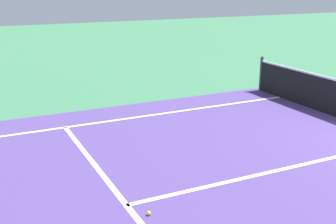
{
  "coord_description": "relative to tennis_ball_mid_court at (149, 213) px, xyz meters",
  "views": [
    {
      "loc": [
        5.64,
        -8.42,
        3.32
      ],
      "look_at": [
        -1.23,
        -5.09,
        1.0
      ],
      "focal_mm": 46.2,
      "sensor_mm": 36.0,
      "label": 1
    }
  ],
  "objects": [
    {
      "name": "tennis_ball_mid_court",
      "position": [
        0.0,
        0.0,
        0.0
      ],
      "size": [
        0.07,
        0.07,
        0.07
      ],
      "primitive_type": "sphere",
      "color": "#CCE033",
      "rests_on": "ground_plane"
    },
    {
      "name": "line_sideline_left",
      "position": [
        -4.53,
        0.26,
        -0.03
      ],
      "size": [
        0.1,
        11.89,
        0.01
      ],
      "primitive_type": "cube",
      "color": "white",
      "rests_on": "ground_plane"
    },
    {
      "name": "line_center_service",
      "position": [
        -0.42,
        3.0,
        -0.03
      ],
      "size": [
        0.1,
        6.4,
        0.01
      ],
      "primitive_type": "cube",
      "color": "white",
      "rests_on": "ground_plane"
    },
    {
      "name": "line_service_near",
      "position": [
        -0.42,
        -0.2,
        -0.03
      ],
      "size": [
        8.22,
        0.1,
        0.01
      ],
      "primitive_type": "cube",
      "color": "white",
      "rests_on": "ground_plane"
    }
  ]
}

